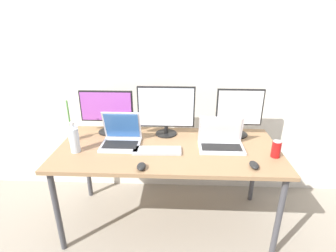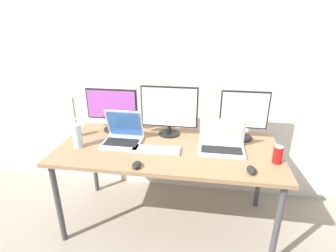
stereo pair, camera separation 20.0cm
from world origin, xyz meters
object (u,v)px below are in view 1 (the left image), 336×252
object	(u,v)px
work_desk	(168,153)
monitor_left	(107,109)
monitor_center	(166,110)
bamboo_vase	(71,132)
mouse_by_keyboard	(141,166)
soda_can_near_keyboard	(276,149)
laptop_silver	(121,137)
keyboard_main	(157,151)
monitor_right	(239,111)
mouse_by_laptop	(254,165)
laptop_secondary	(221,140)
water_bottle	(74,138)

from	to	relation	value
work_desk	monitor_left	size ratio (longest dim) A/B	3.80
monitor_center	bamboo_vase	bearing A→B (deg)	-168.29
mouse_by_keyboard	soda_can_near_keyboard	world-z (taller)	soda_can_near_keyboard
monitor_center	laptop_silver	distance (m)	0.44
keyboard_main	monitor_right	bearing A→B (deg)	25.16
work_desk	laptop_silver	distance (m)	0.40
mouse_by_laptop	bamboo_vase	xyz separation A→B (m)	(-1.40, 0.36, 0.06)
laptop_secondary	work_desk	bearing A→B (deg)	-176.98
mouse_by_keyboard	work_desk	bearing A→B (deg)	62.62
keyboard_main	laptop_secondary	bearing A→B (deg)	10.24
laptop_silver	soda_can_near_keyboard	world-z (taller)	laptop_silver
monitor_left	monitor_center	bearing A→B (deg)	-2.55
monitor_left	laptop_silver	bearing A→B (deg)	-54.60
monitor_right	monitor_center	bearing A→B (deg)	-178.91
work_desk	water_bottle	xyz separation A→B (m)	(-0.70, -0.11, 0.17)
monitor_center	soda_can_near_keyboard	size ratio (longest dim) A/B	3.83
water_bottle	bamboo_vase	distance (m)	0.22
bamboo_vase	keyboard_main	bearing A→B (deg)	-13.14
monitor_center	keyboard_main	xyz separation A→B (m)	(-0.05, -0.33, -0.22)
keyboard_main	water_bottle	bearing A→B (deg)	-179.79
monitor_right	bamboo_vase	bearing A→B (deg)	-172.93
monitor_left	laptop_secondary	xyz separation A→B (m)	(0.96, -0.25, -0.16)
work_desk	soda_can_near_keyboard	bearing A→B (deg)	-8.67
monitor_center	soda_can_near_keyboard	bearing A→B (deg)	-24.04
soda_can_near_keyboard	monitor_right	bearing A→B (deg)	118.47
keyboard_main	mouse_by_keyboard	distance (m)	0.26
laptop_secondary	keyboard_main	bearing A→B (deg)	-167.90
monitor_right	laptop_silver	world-z (taller)	monitor_right
water_bottle	bamboo_vase	size ratio (longest dim) A/B	0.69
work_desk	mouse_by_keyboard	bearing A→B (deg)	-116.47
laptop_secondary	mouse_by_laptop	xyz separation A→B (m)	(0.19, -0.30, -0.04)
laptop_silver	laptop_secondary	xyz separation A→B (m)	(0.79, -0.01, -0.00)
laptop_secondary	bamboo_vase	distance (m)	1.22
mouse_by_laptop	mouse_by_keyboard	bearing A→B (deg)	-178.69
monitor_right	laptop_secondary	bearing A→B (deg)	-126.58
work_desk	mouse_by_laptop	bearing A→B (deg)	-24.84
keyboard_main	laptop_silver	bearing A→B (deg)	156.18
monitor_right	keyboard_main	size ratio (longest dim) A/B	1.12
laptop_silver	bamboo_vase	size ratio (longest dim) A/B	0.87
laptop_secondary	keyboard_main	size ratio (longest dim) A/B	0.95
work_desk	water_bottle	world-z (taller)	water_bottle
mouse_by_laptop	bamboo_vase	size ratio (longest dim) A/B	0.30
laptop_silver	mouse_by_keyboard	distance (m)	0.43
mouse_by_laptop	monitor_center	bearing A→B (deg)	137.40
mouse_by_laptop	soda_can_near_keyboard	world-z (taller)	soda_can_near_keyboard
mouse_by_laptop	water_bottle	distance (m)	1.31
laptop_silver	bamboo_vase	xyz separation A→B (m)	(-0.42, 0.05, 0.02)
monitor_left	mouse_by_keyboard	distance (m)	0.74
water_bottle	laptop_secondary	bearing A→B (deg)	6.57
monitor_center	laptop_secondary	world-z (taller)	monitor_center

